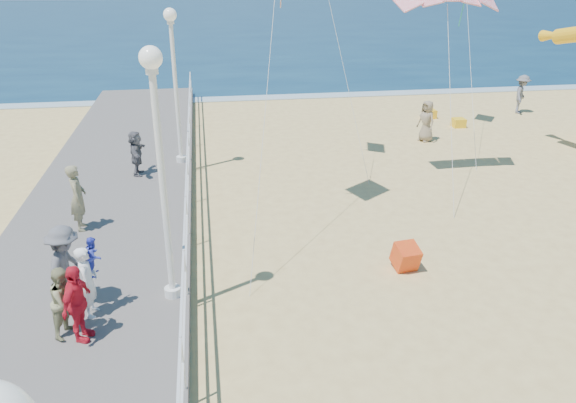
{
  "coord_description": "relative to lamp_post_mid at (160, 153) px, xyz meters",
  "views": [
    {
      "loc": [
        -4.46,
        -10.71,
        7.13
      ],
      "look_at": [
        -2.5,
        2.0,
        1.6
      ],
      "focal_mm": 35.0,
      "sensor_mm": 36.0,
      "label": 1
    }
  ],
  "objects": [
    {
      "name": "ground",
      "position": [
        5.35,
        0.0,
        -3.66
      ],
      "size": [
        160.0,
        160.0,
        0.0
      ],
      "primitive_type": "plane",
      "color": "#E9CB7A",
      "rests_on": "ground"
    },
    {
      "name": "ocean",
      "position": [
        5.35,
        65.0,
        -3.65
      ],
      "size": [
        160.0,
        90.0,
        0.05
      ],
      "primitive_type": "cube",
      "color": "#0C2D4A",
      "rests_on": "ground"
    },
    {
      "name": "surf_line",
      "position": [
        5.35,
        20.5,
        -3.63
      ],
      "size": [
        160.0,
        1.2,
        0.04
      ],
      "primitive_type": "cube",
      "color": "silver",
      "rests_on": "ground"
    },
    {
      "name": "boardwalk",
      "position": [
        -2.15,
        0.0,
        -3.46
      ],
      "size": [
        5.0,
        44.0,
        0.4
      ],
      "primitive_type": "cube",
      "color": "slate",
      "rests_on": "ground"
    },
    {
      "name": "railing",
      "position": [
        0.3,
        0.0,
        -2.41
      ],
      "size": [
        0.05,
        42.0,
        0.55
      ],
      "color": "white",
      "rests_on": "boardwalk"
    },
    {
      "name": "lamp_post_mid",
      "position": [
        0.0,
        0.0,
        0.0
      ],
      "size": [
        0.44,
        0.44,
        5.32
      ],
      "color": "white",
      "rests_on": "boardwalk"
    },
    {
      "name": "lamp_post_far",
      "position": [
        0.0,
        9.0,
        0.0
      ],
      "size": [
        0.44,
        0.44,
        5.32
      ],
      "color": "white",
      "rests_on": "boardwalk"
    },
    {
      "name": "woman_holding_toddler",
      "position": [
        -1.61,
        -0.45,
        -2.49
      ],
      "size": [
        0.4,
        0.58,
        1.54
      ],
      "primitive_type": "imported",
      "rotation": [
        0.0,
        0.0,
        1.51
      ],
      "color": "white",
      "rests_on": "boardwalk"
    },
    {
      "name": "toddler_held",
      "position": [
        -1.46,
        -0.3,
        -1.99
      ],
      "size": [
        0.34,
        0.42,
        0.83
      ],
      "primitive_type": "imported",
      "rotation": [
        0.0,
        0.0,
        1.51
      ],
      "color": "blue",
      "rests_on": "boardwalk"
    },
    {
      "name": "spectator_1",
      "position": [
        -1.95,
        -1.04,
        -2.54
      ],
      "size": [
        0.77,
        0.86,
        1.44
      ],
      "primitive_type": "imported",
      "rotation": [
        0.0,
        0.0,
        1.18
      ],
      "color": "#969567",
      "rests_on": "boardwalk"
    },
    {
      "name": "spectator_2",
      "position": [
        -2.08,
        -0.1,
        -2.33
      ],
      "size": [
        0.88,
        1.3,
        1.86
      ],
      "primitive_type": "imported",
      "rotation": [
        0.0,
        0.0,
        1.41
      ],
      "color": "#58585D",
      "rests_on": "boardwalk"
    },
    {
      "name": "spectator_3",
      "position": [
        -1.67,
        -1.29,
        -2.47
      ],
      "size": [
        0.65,
        1.01,
        1.59
      ],
      "primitive_type": "imported",
      "rotation": [
        0.0,
        0.0,
        1.26
      ],
      "color": "red",
      "rests_on": "boardwalk"
    },
    {
      "name": "spectator_5",
      "position": [
        -1.43,
        7.87,
        -2.5
      ],
      "size": [
        0.5,
        1.43,
        1.53
      ],
      "primitive_type": "imported",
      "rotation": [
        0.0,
        0.0,
        1.54
      ],
      "color": "#5A595E",
      "rests_on": "boardwalk"
    },
    {
      "name": "spectator_6",
      "position": [
        -2.56,
        3.77,
        -2.35
      ],
      "size": [
        0.51,
        0.71,
        1.83
      ],
      "primitive_type": "imported",
      "rotation": [
        0.0,
        0.0,
        1.68
      ],
      "color": "#837C5A",
      "rests_on": "boardwalk"
    },
    {
      "name": "beach_walker_a",
      "position": [
        16.75,
        15.16,
        -2.7
      ],
      "size": [
        1.32,
        1.42,
        1.92
      ],
      "primitive_type": "imported",
      "rotation": [
        0.0,
        0.0,
        0.93
      ],
      "color": "slate",
      "rests_on": "ground"
    },
    {
      "name": "beach_walker_c",
      "position": [
        10.23,
        11.32,
        -2.79
      ],
      "size": [
        0.86,
        1.01,
        1.75
      ],
      "primitive_type": "imported",
      "rotation": [
        0.0,
        0.0,
        -1.15
      ],
      "color": "gray",
      "rests_on": "ground"
    },
    {
      "name": "box_kite",
      "position": [
        5.66,
        0.97,
        -3.36
      ],
      "size": [
        0.64,
        0.78,
        0.74
      ],
      "primitive_type": "cube",
      "rotation": [
        0.31,
        0.0,
        0.14
      ],
      "color": "red",
      "rests_on": "ground"
    },
    {
      "name": "beach_chair_left",
      "position": [
        11.91,
        14.96,
        -3.46
      ],
      "size": [
        0.55,
        0.55,
        0.4
      ],
      "primitive_type": "cube",
      "color": "yellow",
      "rests_on": "ground"
    },
    {
      "name": "beach_chair_right",
      "position": [
        12.6,
        13.19,
        -3.46
      ],
      "size": [
        0.55,
        0.55,
        0.4
      ],
      "primitive_type": "cube",
      "color": "yellow",
      "rests_on": "ground"
    },
    {
      "name": "kite_windsock",
      "position": [
        14.41,
        8.67,
        0.98
      ],
      "size": [
        0.99,
        2.57,
        1.06
      ],
      "primitive_type": "cylinder",
      "rotation": [
        1.36,
        0.0,
        0.17
      ],
      "color": "#FFB015"
    }
  ]
}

